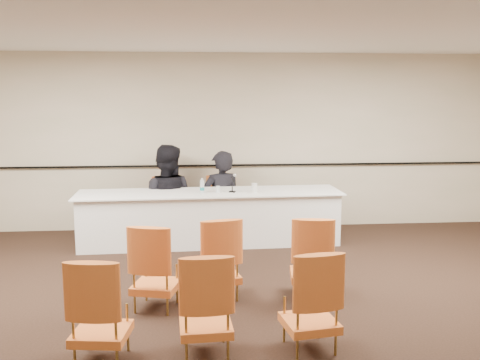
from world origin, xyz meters
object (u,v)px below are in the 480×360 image
at_px(microphone, 232,183).
at_px(water_bottle, 202,186).
at_px(panelist_second, 167,204).
at_px(coffee_cup, 254,188).
at_px(aud_chair_front_right, 311,256).
at_px(panelist_second_chair, 167,207).
at_px(aud_chair_front_left, 156,266).
at_px(drinking_glass, 218,189).
at_px(aud_chair_back_right, 310,299).
at_px(panelist_main, 221,206).
at_px(panelist_main_chair, 221,205).
at_px(aud_chair_front_mid, 217,257).
at_px(aud_chair_back_left, 101,308).
at_px(panel_table, 210,218).
at_px(aud_chair_back_mid, 205,302).

xyz_separation_m(microphone, water_bottle, (-0.46, -0.00, -0.03)).
height_order(panelist_second, microphone, panelist_second).
relative_size(coffee_cup, aud_chair_front_right, 0.15).
relative_size(panelist_second_chair, aud_chair_front_left, 1.00).
bearing_deg(panelist_second, aud_chair_front_left, 103.44).
relative_size(drinking_glass, aud_chair_back_right, 0.11).
distance_m(panelist_main, aud_chair_front_left, 3.25).
relative_size(water_bottle, aud_chair_front_left, 0.24).
relative_size(panelist_main, aud_chair_front_right, 1.97).
distance_m(panelist_main_chair, aud_chair_front_right, 3.05).
bearing_deg(aud_chair_back_right, panelist_main, 88.98).
height_order(microphone, aud_chair_front_mid, microphone).
height_order(panelist_second, aud_chair_back_left, panelist_second).
bearing_deg(panelist_main_chair, aud_chair_front_left, -107.41).
xyz_separation_m(panelist_second, aud_chair_front_right, (1.78, -2.89, -0.04)).
xyz_separation_m(aud_chair_front_left, aud_chair_front_mid, (0.68, 0.25, 0.00)).
bearing_deg(aud_chair_front_left, microphone, 82.37).
height_order(drinking_glass, aud_chair_front_mid, aud_chair_front_mid).
height_order(panelist_main_chair, aud_chair_back_right, same).
height_order(panel_table, aud_chair_back_mid, aud_chair_back_mid).
distance_m(panelist_second_chair, aud_chair_back_right, 4.44).
distance_m(microphone, water_bottle, 0.46).
bearing_deg(aud_chair_back_mid, panelist_second, 94.48).
height_order(panelist_second_chair, drinking_glass, panelist_second_chair).
relative_size(panelist_second_chair, aud_chair_back_mid, 1.00).
relative_size(aud_chair_front_left, aud_chair_front_right, 1.00).
relative_size(panelist_second_chair, aud_chair_front_right, 1.00).
bearing_deg(aud_chair_back_mid, panel_table, 84.64).
relative_size(water_bottle, drinking_glass, 2.25).
bearing_deg(aud_chair_back_left, aud_chair_front_right, 39.82).
relative_size(drinking_glass, aud_chair_front_left, 0.11).
relative_size(panelist_second, coffee_cup, 13.84).
distance_m(panelist_second_chair, water_bottle, 0.98).
xyz_separation_m(panelist_second, aud_chair_back_mid, (0.55, -4.17, -0.04)).
bearing_deg(microphone, drinking_glass, -163.08).
bearing_deg(panelist_main_chair, panelist_second_chair, 180.00).
height_order(aud_chair_front_left, aud_chair_back_right, same).
xyz_separation_m(aud_chair_front_mid, aud_chair_back_left, (-1.07, -1.38, 0.00)).
bearing_deg(aud_chair_front_left, aud_chair_front_mid, 35.05).
bearing_deg(water_bottle, coffee_cup, -2.81).
bearing_deg(aud_chair_front_right, panelist_second, 129.47).
distance_m(microphone, aud_chair_front_right, 2.42).
bearing_deg(aud_chair_front_mid, coffee_cup, 61.35).
relative_size(microphone, aud_chair_back_left, 0.29).
xyz_separation_m(panel_table, panelist_main_chair, (0.21, 0.60, 0.07)).
height_order(panelist_main, aud_chair_back_mid, panelist_main).
bearing_deg(panelist_main_chair, aud_chair_front_mid, -95.72).
xyz_separation_m(panelist_second_chair, drinking_glass, (0.82, -0.63, 0.39)).
xyz_separation_m(aud_chair_front_mid, aud_chair_front_right, (1.07, -0.04, 0.00)).
height_order(water_bottle, drinking_glass, water_bottle).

